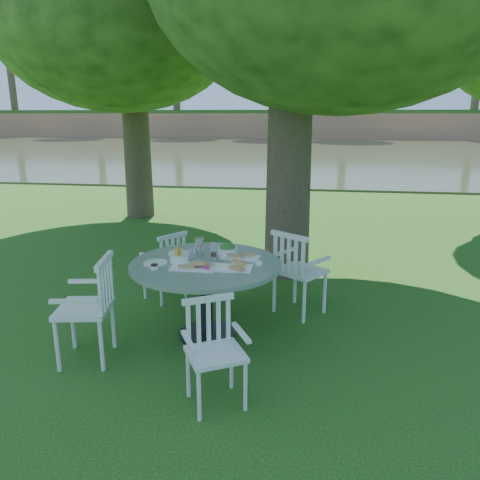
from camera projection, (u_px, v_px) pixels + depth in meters
The scene contains 9 objects.
ground at pixel (237, 320), 5.07m from camera, with size 140.00×140.00×0.00m, color #133E0D.
table at pixel (206, 276), 4.56m from camera, with size 1.47×1.47×0.78m.
chair_ne at pixel (295, 267), 5.07m from camera, with size 0.65×0.65×0.95m.
chair_nw at pixel (168, 261), 5.51m from camera, with size 0.56×0.57×0.83m.
chair_sw at pixel (94, 301), 4.14m from camera, with size 0.53×0.55×0.96m.
chair_se at pixel (212, 342), 3.57m from camera, with size 0.54×0.53×0.81m.
tableware at pixel (205, 257), 4.58m from camera, with size 1.14×0.72×0.20m.
river at pixel (299, 153), 27.03m from camera, with size 100.00×28.00×0.12m, color #363E24.
far_bank at pixel (310, 56), 42.39m from camera, with size 100.00×18.00×15.20m.
Camera 1 is at (0.73, -4.61, 2.17)m, focal length 35.00 mm.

